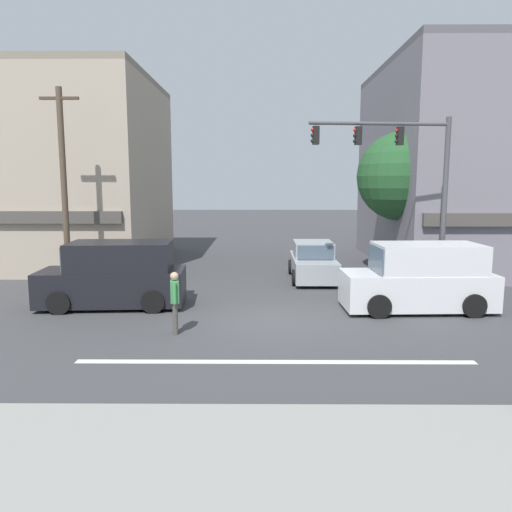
{
  "coord_description": "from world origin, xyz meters",
  "views": [
    {
      "loc": [
        -0.36,
        -14.24,
        3.99
      ],
      "look_at": [
        -0.48,
        2.0,
        1.6
      ],
      "focal_mm": 35.0,
      "sensor_mm": 36.0,
      "label": 1
    }
  ],
  "objects": [
    {
      "name": "street_tree",
      "position": [
        5.78,
        7.59,
        4.25
      ],
      "size": [
        3.85,
        3.85,
        6.19
      ],
      "color": "#4C3823",
      "rests_on": "ground"
    },
    {
      "name": "lane_marking_stripe",
      "position": [
        0.0,
        -3.5,
        0.0
      ],
      "size": [
        9.0,
        0.24,
        0.01
      ],
      "primitive_type": "cube",
      "color": "silver",
      "rests_on": "ground"
    },
    {
      "name": "pedestrian_mid_crossing",
      "position": [
        -2.6,
        -1.39,
        0.95
      ],
      "size": [
        0.28,
        0.56,
        1.67
      ],
      "color": "#4C4742",
      "rests_on": "ground"
    },
    {
      "name": "building_left_block",
      "position": [
        -12.22,
        10.98,
        4.53
      ],
      "size": [
        13.22,
        10.13,
        9.07
      ],
      "color": "tan",
      "rests_on": "ground"
    },
    {
      "name": "ground_plane",
      "position": [
        0.0,
        0.0,
        0.0
      ],
      "size": [
        120.0,
        120.0,
        0.0
      ],
      "primitive_type": "plane",
      "color": "#3D3D3F"
    },
    {
      "name": "building_right_corner",
      "position": [
        11.18,
        10.48,
        4.82
      ],
      "size": [
        11.21,
        11.51,
        9.65
      ],
      "color": "slate",
      "rests_on": "ground"
    },
    {
      "name": "sedan_approaching_near",
      "position": [
        1.86,
        6.21,
        0.71
      ],
      "size": [
        1.89,
        4.1,
        1.58
      ],
      "color": "#999EA3",
      "rests_on": "ground"
    },
    {
      "name": "sidewalk_curb",
      "position": [
        0.0,
        -8.5,
        0.08
      ],
      "size": [
        40.0,
        5.0,
        0.16
      ],
      "primitive_type": "cube",
      "color": "gray",
      "rests_on": "ground"
    },
    {
      "name": "van_crossing_center",
      "position": [
        -5.03,
        1.56,
        1.01
      ],
      "size": [
        4.7,
        2.25,
        2.11
      ],
      "color": "black",
      "rests_on": "ground"
    },
    {
      "name": "traffic_light_mast",
      "position": [
        4.75,
        3.05,
        4.3
      ],
      "size": [
        4.88,
        0.64,
        6.2
      ],
      "color": "#47474C",
      "rests_on": "ground"
    },
    {
      "name": "van_waiting_far",
      "position": [
        4.68,
        1.15,
        1.01
      ],
      "size": [
        4.66,
        2.16,
        2.11
      ],
      "color": "silver",
      "rests_on": "ground"
    },
    {
      "name": "utility_pole_near_left",
      "position": [
        -7.52,
        4.1,
        3.83
      ],
      "size": [
        1.4,
        0.22,
        7.37
      ],
      "color": "brown",
      "rests_on": "ground"
    }
  ]
}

